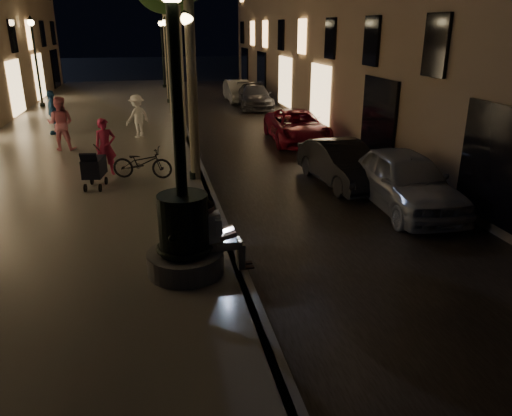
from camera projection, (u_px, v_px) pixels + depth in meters
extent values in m
plane|color=black|center=(187.00, 137.00, 21.42)|extent=(120.00, 120.00, 0.00)
cube|color=black|center=(255.00, 133.00, 22.00)|extent=(6.00, 45.00, 0.02)
cube|color=slate|center=(89.00, 138.00, 20.62)|extent=(8.00, 45.00, 0.20)
cube|color=#59595B|center=(187.00, 134.00, 21.39)|extent=(0.25, 45.00, 0.20)
cylinder|color=#59595B|center=(186.00, 262.00, 9.14)|extent=(1.40, 1.40, 0.40)
cylinder|color=black|center=(184.00, 224.00, 8.89)|extent=(0.90, 0.90, 1.10)
torus|color=black|center=(185.00, 247.00, 9.04)|extent=(1.04, 1.04, 0.10)
torus|color=black|center=(183.00, 203.00, 8.75)|extent=(0.89, 0.89, 0.09)
cylinder|color=black|center=(177.00, 102.00, 8.15)|extent=(0.20, 0.20, 3.20)
cube|color=tan|center=(215.00, 245.00, 9.15)|extent=(0.37, 0.25, 0.19)
cube|color=white|center=(211.00, 227.00, 9.02)|extent=(0.46, 0.27, 0.58)
sphere|color=tan|center=(209.00, 208.00, 8.88)|extent=(0.22, 0.22, 0.22)
sphere|color=black|center=(208.00, 206.00, 8.87)|extent=(0.22, 0.22, 0.22)
cube|color=tan|center=(229.00, 246.00, 9.11)|extent=(0.47, 0.13, 0.14)
cube|color=tan|center=(228.00, 242.00, 9.28)|extent=(0.47, 0.13, 0.14)
cube|color=tan|center=(241.00, 257.00, 9.24)|extent=(0.13, 0.12, 0.49)
cube|color=tan|center=(240.00, 253.00, 9.41)|extent=(0.13, 0.12, 0.49)
cube|color=black|center=(247.00, 267.00, 9.34)|extent=(0.27, 0.10, 0.03)
cube|color=black|center=(245.00, 263.00, 9.51)|extent=(0.27, 0.10, 0.03)
cube|color=black|center=(229.00, 239.00, 9.17)|extent=(0.25, 0.34, 0.02)
cube|color=black|center=(220.00, 235.00, 9.10)|extent=(0.09, 0.34, 0.22)
cube|color=#B0D2FB|center=(221.00, 234.00, 9.11)|extent=(0.06, 0.31, 0.19)
cylinder|color=#6B604C|center=(192.00, 93.00, 14.01)|extent=(0.28, 0.28, 5.00)
cylinder|color=#6B604C|center=(180.00, 73.00, 19.52)|extent=(0.28, 0.28, 5.10)
cylinder|color=#6B604C|center=(170.00, 65.00, 25.05)|extent=(0.28, 0.28, 4.90)
cylinder|color=#6B604C|center=(167.00, 55.00, 30.53)|extent=(0.28, 0.28, 5.20)
cylinder|color=black|center=(194.00, 175.00, 14.83)|extent=(0.28, 0.28, 0.20)
cylinder|color=black|center=(191.00, 104.00, 14.11)|extent=(0.12, 0.12, 4.40)
sphere|color=#FFD88C|center=(187.00, 19.00, 13.34)|extent=(0.36, 0.36, 0.36)
cone|color=black|center=(187.00, 9.00, 13.25)|extent=(0.30, 0.30, 0.22)
cylinder|color=black|center=(178.00, 126.00, 22.18)|extent=(0.28, 0.28, 0.20)
cylinder|color=black|center=(175.00, 77.00, 21.46)|extent=(0.12, 0.12, 4.40)
sphere|color=#FFD88C|center=(172.00, 21.00, 20.69)|extent=(0.36, 0.36, 0.36)
cone|color=black|center=(172.00, 15.00, 20.60)|extent=(0.30, 0.30, 0.22)
cylinder|color=black|center=(170.00, 101.00, 29.54)|extent=(0.28, 0.28, 0.20)
cylinder|color=black|center=(167.00, 64.00, 28.82)|extent=(0.12, 0.12, 4.40)
sphere|color=#FFD88C|center=(165.00, 23.00, 28.04)|extent=(0.36, 0.36, 0.36)
cone|color=black|center=(165.00, 18.00, 27.96)|extent=(0.30, 0.30, 0.22)
cylinder|color=black|center=(165.00, 86.00, 36.89)|extent=(0.28, 0.28, 0.20)
cylinder|color=black|center=(163.00, 56.00, 36.17)|extent=(0.12, 0.12, 4.40)
sphere|color=#FFD88C|center=(161.00, 23.00, 35.40)|extent=(0.36, 0.36, 0.36)
cone|color=black|center=(161.00, 20.00, 35.31)|extent=(0.30, 0.30, 0.22)
cylinder|color=black|center=(43.00, 105.00, 28.17)|extent=(0.28, 0.28, 0.20)
cylinder|color=black|center=(37.00, 66.00, 27.44)|extent=(0.12, 0.12, 4.40)
sphere|color=#FFD88C|center=(31.00, 22.00, 26.67)|extent=(0.36, 0.36, 0.36)
cone|color=black|center=(30.00, 17.00, 26.59)|extent=(0.30, 0.30, 0.22)
cube|color=black|center=(94.00, 167.00, 13.75)|extent=(0.63, 0.91, 0.50)
cube|color=black|center=(89.00, 159.00, 13.27)|extent=(0.47, 0.26, 0.33)
cylinder|color=black|center=(85.00, 188.00, 13.60)|extent=(0.08, 0.23, 0.22)
cylinder|color=black|center=(100.00, 188.00, 13.62)|extent=(0.08, 0.23, 0.22)
cylinder|color=black|center=(92.00, 181.00, 14.23)|extent=(0.08, 0.23, 0.22)
cylinder|color=black|center=(106.00, 181.00, 14.25)|extent=(0.08, 0.23, 0.22)
cylinder|color=black|center=(96.00, 147.00, 14.02)|extent=(0.12, 0.50, 0.31)
imported|color=#9FA2A7|center=(405.00, 180.00, 12.77)|extent=(1.92, 4.46, 1.50)
imported|color=black|center=(342.00, 164.00, 14.77)|extent=(1.70, 3.98, 1.28)
imported|color=maroon|center=(297.00, 127.00, 20.20)|extent=(2.38, 4.70, 1.27)
imported|color=#333238|center=(254.00, 96.00, 28.72)|extent=(2.19, 4.65, 1.31)
imported|color=#A8A7A2|center=(238.00, 91.00, 31.19)|extent=(1.38, 3.95, 1.30)
imported|color=#BA254D|center=(105.00, 147.00, 14.94)|extent=(0.72, 0.58, 1.72)
imported|color=#D16E7E|center=(61.00, 124.00, 17.98)|extent=(1.04, 0.87, 1.93)
imported|color=white|center=(137.00, 116.00, 20.11)|extent=(1.25, 1.20, 1.71)
imported|color=navy|center=(53.00, 112.00, 20.72)|extent=(0.55, 1.09, 1.80)
imported|color=black|center=(142.00, 163.00, 14.74)|extent=(1.87, 1.07, 0.93)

